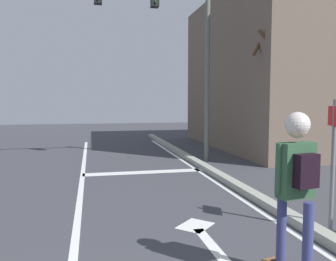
{
  "coord_description": "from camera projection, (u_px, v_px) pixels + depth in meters",
  "views": [
    {
      "loc": [
        0.27,
        -1.18,
        2.0
      ],
      "look_at": [
        1.52,
        4.48,
        1.5
      ],
      "focal_mm": 37.38,
      "sensor_mm": 36.0,
      "label": 1
    }
  ],
  "objects": [
    {
      "name": "lane_arrow_stem",
      "position": [
        213.0,
        247.0,
        4.77
      ],
      "size": [
        0.16,
        1.4,
        0.01
      ],
      "primitive_type": "cube",
      "color": "silver",
      "rests_on": "ground"
    },
    {
      "name": "roadside_tree",
      "position": [
        268.0,
        103.0,
        10.88
      ],
      "size": [
        1.0,
        1.02,
        4.39
      ],
      "color": "brown",
      "rests_on": "ground"
    },
    {
      "name": "stop_bar",
      "position": [
        145.0,
        172.0,
        9.78
      ],
      "size": [
        3.37,
        0.4,
        0.01
      ],
      "primitive_type": "cube",
      "color": "silver",
      "rests_on": "ground"
    },
    {
      "name": "lane_arrow_head",
      "position": [
        195.0,
        225.0,
        5.6
      ],
      "size": [
        0.71,
        0.71,
        0.01
      ],
      "primitive_type": "cube",
      "rotation": [
        0.0,
        0.0,
        0.79
      ],
      "color": "silver",
      "rests_on": "ground"
    },
    {
      "name": "skater",
      "position": [
        297.0,
        171.0,
        3.79
      ],
      "size": [
        0.49,
        0.65,
        1.81
      ],
      "color": "navy",
      "rests_on": "skateboard"
    },
    {
      "name": "lane_line_center",
      "position": [
        80.0,
        199.0,
        7.1
      ],
      "size": [
        0.12,
        20.0,
        0.01
      ],
      "primitive_type": "cube",
      "color": "silver",
      "rests_on": "ground"
    },
    {
      "name": "curb_strip",
      "position": [
        239.0,
        187.0,
        7.84
      ],
      "size": [
        0.24,
        24.0,
        0.14
      ],
      "primitive_type": "cube",
      "color": "#9B9E90",
      "rests_on": "ground"
    },
    {
      "name": "traffic_signal_mast",
      "position": [
        167.0,
        30.0,
        11.08
      ],
      "size": [
        5.32,
        0.34,
        5.95
      ],
      "color": "#60655E",
      "rests_on": "ground"
    },
    {
      "name": "lane_line_curbside",
      "position": [
        229.0,
        190.0,
        7.79
      ],
      "size": [
        0.12,
        20.0,
        0.01
      ],
      "primitive_type": "cube",
      "color": "silver",
      "rests_on": "ground"
    },
    {
      "name": "street_sign_post",
      "position": [
        334.0,
        145.0,
        5.24
      ],
      "size": [
        0.17,
        0.43,
        2.02
      ],
      "color": "slate",
      "rests_on": "ground"
    }
  ]
}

